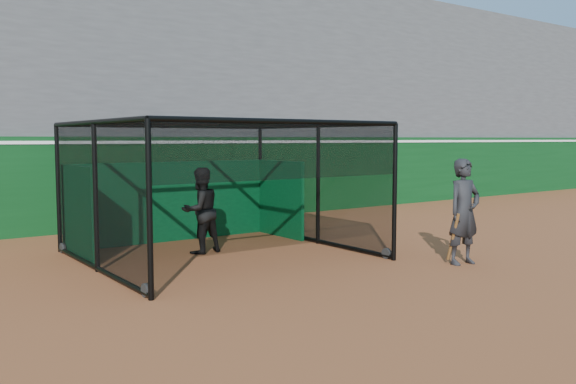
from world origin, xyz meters
TOP-DOWN VIEW (x-y plane):
  - ground at (0.00, 0.00)m, footprint 120.00×120.00m
  - outfield_wall at (0.00, 8.50)m, footprint 50.00×0.50m
  - grandstand at (0.00, 12.27)m, footprint 50.00×7.85m
  - batting_cage at (-0.41, 3.37)m, footprint 5.28×4.99m
  - batter at (-0.59, 3.89)m, footprint 0.98×0.81m
  - on_deck_player at (3.03, -0.14)m, footprint 0.80×0.57m

SIDE VIEW (x-z plane):
  - ground at x=0.00m, z-range 0.00..0.00m
  - batter at x=-0.59m, z-range 0.00..1.84m
  - on_deck_player at x=3.03m, z-range 0.00..2.06m
  - outfield_wall at x=0.00m, z-range 0.04..2.54m
  - batting_cage at x=-0.41m, z-range 0.00..2.74m
  - grandstand at x=0.00m, z-range 0.00..8.95m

